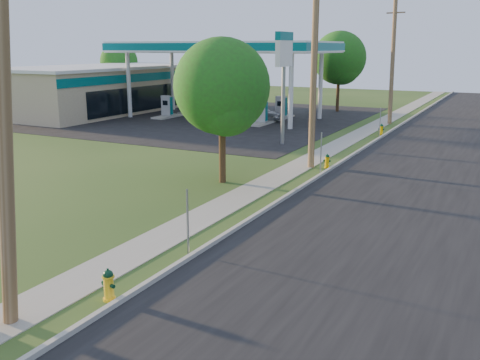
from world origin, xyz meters
name	(u,v)px	position (x,y,z in m)	size (l,w,h in m)	color
ground_plane	(80,314)	(0.00, 0.00, 0.00)	(140.00, 140.00, 0.00)	#274819
road	(379,220)	(4.50, 10.00, 0.01)	(8.00, 120.00, 0.02)	black
curb	(275,204)	(0.50, 10.00, 0.07)	(0.15, 120.00, 0.15)	#A7A599
sidewalk	(235,199)	(-1.25, 10.00, 0.01)	(1.50, 120.00, 0.03)	#99978B
forecourt	(204,117)	(-16.00, 32.00, 0.01)	(26.00, 28.00, 0.02)	black
utility_pole_near	(3,107)	(-0.60, -1.00, 4.80)	(1.40, 0.32, 9.48)	brown
utility_pole_mid	(314,68)	(-0.60, 17.00, 4.95)	(1.40, 0.32, 9.80)	brown
utility_pole_far	(393,62)	(-0.60, 35.00, 4.80)	(1.40, 0.32, 9.50)	brown
sign_post_near	(188,222)	(0.25, 4.20, 1.00)	(0.05, 0.04, 2.00)	gray
sign_post_mid	(321,153)	(0.25, 16.00, 1.00)	(0.05, 0.04, 2.00)	gray
sign_post_far	(380,122)	(0.25, 28.20, 1.00)	(0.05, 0.04, 2.00)	gray
gas_canopy	(223,48)	(-14.00, 32.00, 5.90)	(18.18, 9.18, 6.40)	silver
fuel_pump_nw	(167,109)	(-18.50, 30.00, 0.72)	(1.20, 3.20, 1.90)	#A7A599
fuel_pump_ne	(261,115)	(-9.50, 30.00, 0.72)	(1.20, 3.20, 1.90)	#A7A599
fuel_pump_sw	(192,105)	(-18.50, 34.00, 0.72)	(1.20, 3.20, 1.90)	#A7A599
fuel_pump_se	(281,110)	(-9.50, 34.00, 0.72)	(1.20, 3.20, 1.90)	#A7A599
convenience_store	(106,88)	(-26.98, 32.00, 2.13)	(10.40, 22.40, 4.25)	tan
price_pylon	(284,56)	(-4.50, 22.50, 5.43)	(0.34, 2.04, 6.85)	gray
tree_verge	(223,91)	(-3.01, 12.21, 4.13)	(4.23, 4.23, 6.41)	#342015
tree_lot	(340,60)	(-6.66, 41.04, 4.80)	(4.91, 4.91, 7.45)	#342015
tree_back	(119,63)	(-32.73, 41.07, 4.17)	(4.27, 4.27, 6.47)	#342015
hydrant_near	(109,285)	(0.15, 0.83, 0.40)	(0.43, 0.38, 0.82)	yellow
hydrant_mid	(327,161)	(0.17, 17.27, 0.36)	(0.38, 0.33, 0.73)	#F5BA09
hydrant_far	(381,129)	(0.17, 29.10, 0.39)	(0.41, 0.36, 0.79)	#FFC303
car_silver	(259,113)	(-10.46, 31.68, 0.66)	(1.57, 3.89, 1.33)	#ABAEB3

